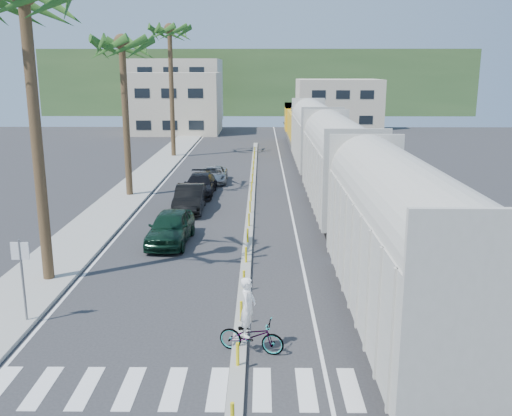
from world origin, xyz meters
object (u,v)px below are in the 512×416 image
(street_sign, at_px, (22,269))
(car_lead, at_px, (171,227))
(cyclist, at_px, (251,329))
(car_second, at_px, (190,198))

(street_sign, xyz_separation_m, car_lead, (3.46, 9.33, -1.16))
(street_sign, bearing_deg, cyclist, -13.94)
(car_second, bearing_deg, cyclist, -77.96)
(street_sign, height_order, cyclist, street_sign)
(car_lead, xyz_separation_m, car_second, (0.15, 6.59, -0.03))
(car_lead, bearing_deg, cyclist, -66.82)
(car_second, height_order, cyclist, cyclist)
(street_sign, relative_size, car_second, 0.62)
(car_second, xyz_separation_m, cyclist, (4.04, -17.83, -0.03))
(street_sign, distance_m, car_second, 16.37)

